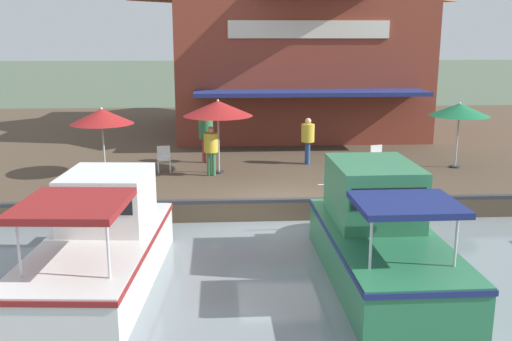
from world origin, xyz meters
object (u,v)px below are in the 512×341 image
patio_umbrella_back_row (218,108)px  cafe_chair_facing_river (164,157)px  person_mid_patio (211,145)px  person_at_quay_edge (308,135)px  cafe_chair_back_row_seat (378,156)px  tree_downstream_bank (346,33)px  waterfront_restaurant (293,42)px  patio_umbrella_mid_patio_left (460,110)px  patio_umbrella_near_quay_edge (102,116)px  motorboat_distant_upstream (374,232)px  motorboat_nearest_quay (106,240)px  person_near_entrance (206,131)px

patio_umbrella_back_row → cafe_chair_facing_river: 2.56m
person_mid_patio → person_at_quay_edge: bearing=115.0°
cafe_chair_back_row_seat → tree_downstream_bank: 12.42m
person_at_quay_edge → waterfront_restaurant: bearing=176.7°
cafe_chair_facing_river → person_mid_patio: person_mid_patio is taller
patio_umbrella_back_row → patio_umbrella_mid_patio_left: bearing=92.4°
patio_umbrella_back_row → tree_downstream_bank: bearing=150.3°
patio_umbrella_near_quay_edge → motorboat_distant_upstream: patio_umbrella_near_quay_edge is taller
tree_downstream_bank → motorboat_nearest_quay: bearing=-25.8°
cafe_chair_back_row_seat → person_near_entrance: person_near_entrance is taller
patio_umbrella_mid_patio_left → cafe_chair_back_row_seat: 3.25m
person_at_quay_edge → motorboat_nearest_quay: (8.25, -5.56, -0.80)m
cafe_chair_back_row_seat → patio_umbrella_mid_patio_left: bearing=95.0°
patio_umbrella_mid_patio_left → person_near_entrance: size_ratio=1.25×
patio_umbrella_mid_patio_left → motorboat_distant_upstream: 8.99m
cafe_chair_facing_river → person_near_entrance: bearing=132.0°
motorboat_distant_upstream → person_at_quay_edge: bearing=-178.2°
waterfront_restaurant → tree_downstream_bank: (-2.08, 3.02, 0.42)m
patio_umbrella_mid_patio_left → patio_umbrella_back_row: bearing=-87.6°
waterfront_restaurant → patio_umbrella_back_row: size_ratio=4.86×
cafe_chair_facing_river → person_mid_patio: size_ratio=0.52×
patio_umbrella_back_row → tree_downstream_bank: size_ratio=0.35×
patio_umbrella_back_row → patio_umbrella_near_quay_edge: bearing=-88.8°
waterfront_restaurant → cafe_chair_back_row_seat: bearing=10.6°
person_at_quay_edge → person_near_entrance: (-0.42, -3.64, 0.12)m
person_near_entrance → tree_downstream_bank: bearing=144.7°
cafe_chair_facing_river → motorboat_distant_upstream: bearing=35.6°
motorboat_distant_upstream → tree_downstream_bank: 19.53m
cafe_chair_facing_river → cafe_chair_back_row_seat: bearing=87.8°
motorboat_distant_upstream → cafe_chair_back_row_seat: bearing=164.3°
waterfront_restaurant → person_mid_patio: (10.02, -3.91, -3.21)m
person_mid_patio → person_near_entrance: (-2.01, -0.21, 0.14)m
motorboat_distant_upstream → person_mid_patio: bearing=-151.1°
motorboat_nearest_quay → tree_downstream_bank: 21.28m
cafe_chair_back_row_seat → person_mid_patio: 5.73m
patio_umbrella_back_row → motorboat_distant_upstream: bearing=26.0°
patio_umbrella_back_row → patio_umbrella_mid_patio_left: patio_umbrella_back_row is taller
patio_umbrella_back_row → tree_downstream_bank: tree_downstream_bank is taller
person_mid_patio → motorboat_nearest_quay: motorboat_nearest_quay is taller
waterfront_restaurant → person_at_quay_edge: (8.42, -0.48, -3.19)m
motorboat_nearest_quay → motorboat_distant_upstream: (0.02, 5.82, 0.06)m
patio_umbrella_near_quay_edge → motorboat_nearest_quay: patio_umbrella_near_quay_edge is taller
patio_umbrella_back_row → patio_umbrella_mid_patio_left: size_ratio=1.08×
waterfront_restaurant → person_near_entrance: bearing=-27.2°
patio_umbrella_near_quay_edge → person_at_quay_edge: (-1.31, 6.94, -0.92)m
person_near_entrance → patio_umbrella_near_quay_edge: bearing=-62.4°
person_near_entrance → motorboat_distant_upstream: 9.56m
cafe_chair_facing_river → tree_downstream_bank: bearing=143.0°
cafe_chair_facing_river → patio_umbrella_back_row: bearing=78.5°
motorboat_nearest_quay → waterfront_restaurant: bearing=160.1°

